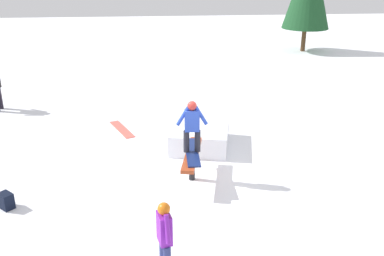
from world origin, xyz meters
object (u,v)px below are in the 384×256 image
at_px(loose_snowboard_coral, 122,129).
at_px(main_rider_on_rail, 192,129).
at_px(bystander_purple, 165,236).
at_px(backpack_on_snow, 6,201).
at_px(rail_feature, 192,157).

bearing_deg(loose_snowboard_coral, main_rider_on_rail, 5.73).
distance_m(main_rider_on_rail, loose_snowboard_coral, 3.95).
bearing_deg(main_rider_on_rail, loose_snowboard_coral, -150.00).
bearing_deg(bystander_purple, backpack_on_snow, 41.80).
bearing_deg(loose_snowboard_coral, rail_feature, 5.73).
distance_m(rail_feature, backpack_on_snow, 4.02).
bearing_deg(bystander_purple, loose_snowboard_coral, -2.91).
relative_size(rail_feature, main_rider_on_rail, 1.20).
distance_m(loose_snowboard_coral, backpack_on_snow, 4.65).
height_order(loose_snowboard_coral, backpack_on_snow, backpack_on_snow).
bearing_deg(backpack_on_snow, main_rider_on_rail, 56.07).
height_order(main_rider_on_rail, bystander_purple, main_rider_on_rail).
relative_size(bystander_purple, loose_snowboard_coral, 0.90).
relative_size(main_rider_on_rail, bystander_purple, 1.13).
bearing_deg(bystander_purple, main_rider_on_rail, -25.40).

